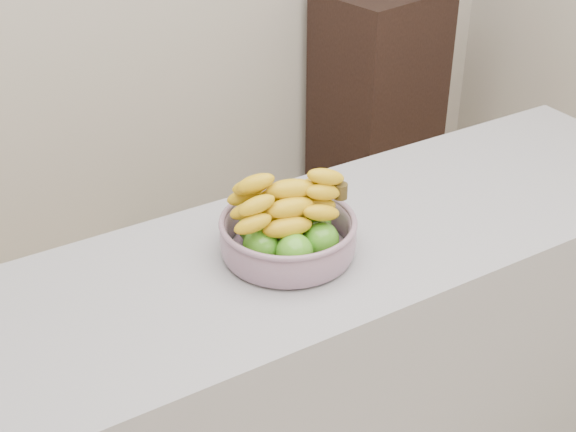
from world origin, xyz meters
The scene contains 3 objects.
counter centered at (0.00, 0.30, 0.45)m, with size 2.00×0.60×0.90m, color gray.
cabinet centered at (1.25, 1.78, 0.48)m, with size 0.53×0.42×0.95m, color black.
fruit_bowl centered at (-0.15, 0.30, 0.96)m, with size 0.31×0.31×0.19m.
Camera 1 is at (-0.95, -1.01, 1.93)m, focal length 50.00 mm.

